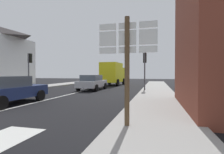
{
  "coord_description": "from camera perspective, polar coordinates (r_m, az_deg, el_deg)",
  "views": [
    {
      "loc": [
        6.47,
        -4.26,
        1.6
      ],
      "look_at": [
        2.54,
        11.31,
        1.29
      ],
      "focal_mm": 28.12,
      "sensor_mm": 36.0,
      "label": 1
    }
  ],
  "objects": [
    {
      "name": "sedan_far",
      "position": [
        17.2,
        -6.46,
        -1.7
      ],
      "size": [
        1.99,
        4.21,
        1.47
      ],
      "color": "#B7BABF",
      "rests_on": "ground"
    },
    {
      "name": "traffic_light_near_left",
      "position": [
        18.82,
        -25.22,
        4.13
      ],
      "size": [
        0.3,
        0.49,
        3.55
      ],
      "color": "#47474C",
      "rests_on": "ground"
    },
    {
      "name": "sidewalk_right",
      "position": [
        12.36,
        14.3,
        -6.05
      ],
      "size": [
        2.71,
        44.0,
        0.14
      ],
      "primitive_type": "cube",
      "color": "#9E9B96",
      "rests_on": "ground"
    },
    {
      "name": "traffic_light_near_right",
      "position": [
        16.4,
        10.62,
        4.57
      ],
      "size": [
        0.3,
        0.49,
        3.51
      ],
      "color": "#47474C",
      "rests_on": "ground"
    },
    {
      "name": "lane_centre_stripe",
      "position": [
        12.24,
        -18.02,
        -6.44
      ],
      "size": [
        0.16,
        12.0,
        0.01
      ],
      "primitive_type": "cube",
      "color": "silver",
      "rests_on": "ground"
    },
    {
      "name": "delivery_truck",
      "position": [
        24.11,
        0.23,
        1.23
      ],
      "size": [
        2.73,
        5.12,
        3.05
      ],
      "color": "yellow",
      "rests_on": "ground"
    },
    {
      "name": "sidewalk_left",
      "position": [
        17.92,
        -32.39,
        -3.97
      ],
      "size": [
        2.71,
        44.0,
        0.14
      ],
      "primitive_type": "cube",
      "color": "#9E9B96",
      "rests_on": "ground"
    },
    {
      "name": "ground_plane",
      "position": [
        15.74,
        -10.21,
        -4.75
      ],
      "size": [
        80.0,
        80.0,
        0.0
      ],
      "primitive_type": "plane",
      "color": "black"
    },
    {
      "name": "sedan_near",
      "position": [
        10.62,
        -30.67,
        -3.6
      ],
      "size": [
        1.97,
        4.2,
        1.47
      ],
      "color": "navy",
      "rests_on": "ground"
    },
    {
      "name": "route_sign_post",
      "position": [
        4.99,
        4.95,
        5.7
      ],
      "size": [
        1.66,
        0.14,
        3.2
      ],
      "color": "brown",
      "rests_on": "ground"
    }
  ]
}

